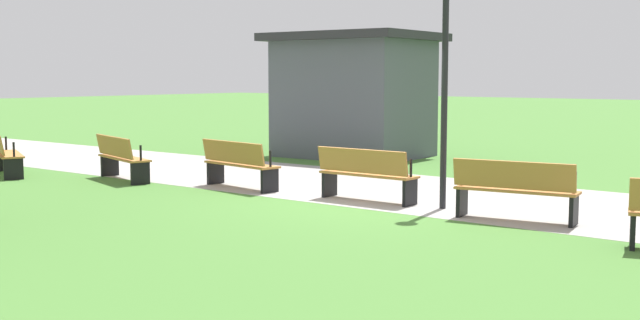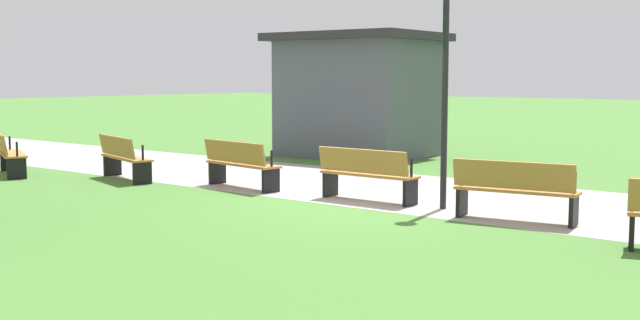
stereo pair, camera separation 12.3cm
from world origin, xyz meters
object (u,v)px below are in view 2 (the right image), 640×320
(lamp_post, at_px, (446,33))
(bench_2, at_px, (123,157))
(bench_4, at_px, (367,173))
(bench_1, at_px, (9,153))
(bench_5, at_px, (515,189))
(kiosk, at_px, (357,94))
(bench_3, at_px, (240,163))

(lamp_post, bearing_deg, bench_2, -171.89)
(bench_2, relative_size, bench_4, 1.04)
(bench_1, height_order, bench_5, same)
(bench_1, height_order, kiosk, kiosk)
(bench_4, height_order, kiosk, kiosk)
(lamp_post, bearing_deg, kiosk, 135.17)
(bench_5, bearing_deg, kiosk, 130.95)
(bench_1, xyz_separation_m, kiosk, (3.44, 7.72, 1.14))
(bench_2, bearing_deg, bench_4, 25.44)
(bench_1, distance_m, kiosk, 8.53)
(bench_1, bearing_deg, bench_4, 38.16)
(bench_5, bearing_deg, lamp_post, 156.65)
(bench_2, relative_size, lamp_post, 0.46)
(kiosk, bearing_deg, bench_5, -42.68)
(bench_2, distance_m, bench_3, 2.72)
(bench_1, xyz_separation_m, bench_4, (7.91, 1.78, 0.00))
(bench_4, bearing_deg, bench_5, -4.22)
(bench_5, height_order, lamp_post, lamp_post)
(bench_1, height_order, lamp_post, lamp_post)
(lamp_post, distance_m, kiosk, 8.28)
(bench_3, xyz_separation_m, lamp_post, (4.07, 0.36, 2.26))
(bench_5, distance_m, lamp_post, 2.67)
(bench_1, distance_m, lamp_post, 9.73)
(bench_1, xyz_separation_m, lamp_post, (9.26, 1.94, 2.26))
(bench_4, height_order, lamp_post, lamp_post)
(bench_1, bearing_deg, lamp_post, 37.32)
(bench_3, distance_m, bench_5, 5.43)
(bench_3, relative_size, lamp_post, 0.46)
(bench_4, xyz_separation_m, kiosk, (-4.47, 5.94, 1.14))
(bench_4, xyz_separation_m, lamp_post, (1.35, 0.16, 2.26))
(bench_3, bearing_deg, bench_1, -154.62)
(bench_1, bearing_deg, bench_5, 33.94)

